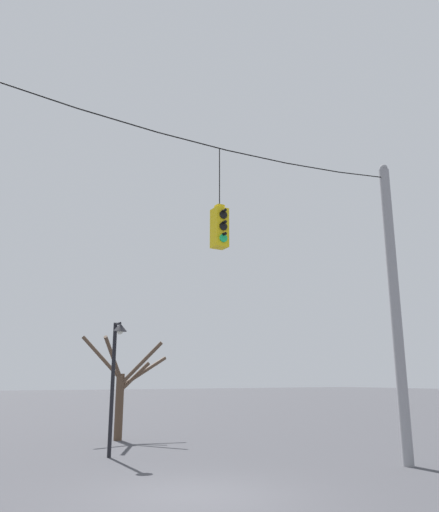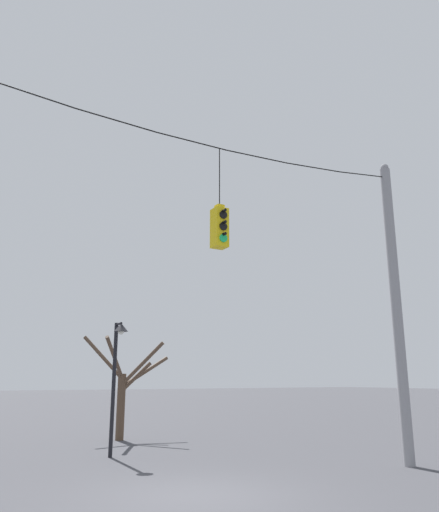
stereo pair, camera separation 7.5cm
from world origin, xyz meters
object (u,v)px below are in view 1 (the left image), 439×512
at_px(utility_pole_right, 395,305).
at_px(street_lamp, 116,358).
at_px(bare_tree, 123,387).
at_px(traffic_light_near_right_pole, 220,227).

distance_m(utility_pole_right, street_lamp, 8.53).
bearing_deg(bare_tree, utility_pole_right, -63.03).
xyz_separation_m(utility_pole_right, street_lamp, (-6.51, 5.31, -1.47)).
height_order(utility_pole_right, street_lamp, utility_pole_right).
bearing_deg(utility_pole_right, bare_tree, 116.97).
bearing_deg(bare_tree, traffic_light_near_right_pole, -96.50).
bearing_deg(utility_pole_right, traffic_light_near_right_pole, -180.00).
bearing_deg(traffic_light_near_right_pole, bare_tree, 83.50).
relative_size(utility_pole_right, traffic_light_near_right_pole, 3.42).
xyz_separation_m(street_lamp, bare_tree, (1.71, 4.14, -0.93)).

